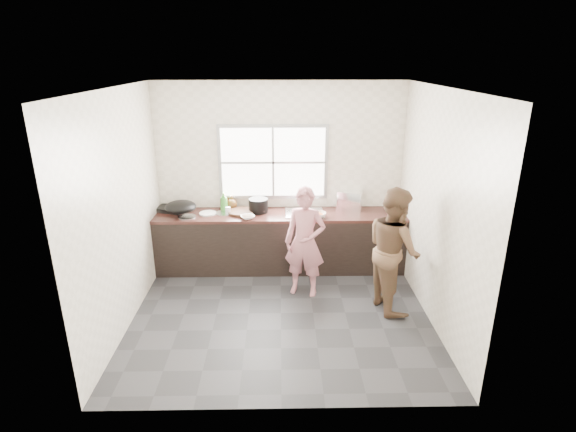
{
  "coord_description": "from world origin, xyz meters",
  "views": [
    {
      "loc": [
        -0.0,
        -4.84,
        3.02
      ],
      "look_at": [
        0.1,
        0.65,
        1.05
      ],
      "focal_mm": 28.0,
      "sensor_mm": 36.0,
      "label": 1
    }
  ],
  "objects_px": {
    "person_side": "(394,249)",
    "burner": "(173,208)",
    "woman": "(305,246)",
    "black_pot": "(258,205)",
    "wok": "(181,207)",
    "cutting_board": "(241,212)",
    "dish_rack": "(350,200)",
    "pot_lid_right": "(225,213)",
    "bowl_crabs": "(318,215)",
    "bottle_brown_short": "(232,203)",
    "bottle_green": "(224,202)",
    "glass_jar": "(228,211)",
    "bowl_held": "(301,211)",
    "plate_food": "(208,213)",
    "pot_lid_left": "(187,217)",
    "bottle_brown_tall": "(225,202)",
    "bowl_mince": "(248,217)"
  },
  "relations": [
    {
      "from": "bowl_crabs",
      "to": "burner",
      "type": "bearing_deg",
      "value": 170.09
    },
    {
      "from": "bottle_brown_short",
      "to": "cutting_board",
      "type": "bearing_deg",
      "value": -53.06
    },
    {
      "from": "cutting_board",
      "to": "bottle_brown_short",
      "type": "height_order",
      "value": "bottle_brown_short"
    },
    {
      "from": "dish_rack",
      "to": "person_side",
      "type": "bearing_deg",
      "value": -56.74
    },
    {
      "from": "cutting_board",
      "to": "dish_rack",
      "type": "relative_size",
      "value": 1.08
    },
    {
      "from": "bowl_crabs",
      "to": "bottle_brown_tall",
      "type": "distance_m",
      "value": 1.42
    },
    {
      "from": "woman",
      "to": "bottle_brown_short",
      "type": "xyz_separation_m",
      "value": [
        -1.04,
        1.0,
        0.27
      ]
    },
    {
      "from": "plate_food",
      "to": "pot_lid_right",
      "type": "relative_size",
      "value": 0.93
    },
    {
      "from": "bowl_mince",
      "to": "bowl_held",
      "type": "relative_size",
      "value": 1.04
    },
    {
      "from": "cutting_board",
      "to": "pot_lid_left",
      "type": "height_order",
      "value": "cutting_board"
    },
    {
      "from": "bowl_mince",
      "to": "wok",
      "type": "bearing_deg",
      "value": 173.35
    },
    {
      "from": "person_side",
      "to": "burner",
      "type": "bearing_deg",
      "value": 52.67
    },
    {
      "from": "dish_rack",
      "to": "pot_lid_left",
      "type": "distance_m",
      "value": 2.39
    },
    {
      "from": "cutting_board",
      "to": "bowl_crabs",
      "type": "bearing_deg",
      "value": -9.95
    },
    {
      "from": "bowl_crabs",
      "to": "black_pot",
      "type": "bearing_deg",
      "value": 164.32
    },
    {
      "from": "bowl_mince",
      "to": "pot_lid_left",
      "type": "relative_size",
      "value": 0.78
    },
    {
      "from": "plate_food",
      "to": "wok",
      "type": "height_order",
      "value": "wok"
    },
    {
      "from": "pot_lid_right",
      "to": "person_side",
      "type": "bearing_deg",
      "value": -27.57
    },
    {
      "from": "bottle_green",
      "to": "cutting_board",
      "type": "bearing_deg",
      "value": -21.69
    },
    {
      "from": "woman",
      "to": "wok",
      "type": "distance_m",
      "value": 1.88
    },
    {
      "from": "wok",
      "to": "glass_jar",
      "type": "bearing_deg",
      "value": 7.75
    },
    {
      "from": "glass_jar",
      "to": "bowl_mince",
      "type": "bearing_deg",
      "value": -34.07
    },
    {
      "from": "glass_jar",
      "to": "wok",
      "type": "relative_size",
      "value": 0.24
    },
    {
      "from": "woman",
      "to": "black_pot",
      "type": "bearing_deg",
      "value": 142.83
    },
    {
      "from": "glass_jar",
      "to": "wok",
      "type": "bearing_deg",
      "value": -172.25
    },
    {
      "from": "bowl_mince",
      "to": "dish_rack",
      "type": "relative_size",
      "value": 0.54
    },
    {
      "from": "burner",
      "to": "bottle_brown_short",
      "type": "bearing_deg",
      "value": 1.69
    },
    {
      "from": "person_side",
      "to": "black_pot",
      "type": "height_order",
      "value": "person_side"
    },
    {
      "from": "bottle_brown_short",
      "to": "bowl_crabs",
      "type": "bearing_deg",
      "value": -17.51
    },
    {
      "from": "bowl_held",
      "to": "pot_lid_left",
      "type": "relative_size",
      "value": 0.75
    },
    {
      "from": "glass_jar",
      "to": "woman",
      "type": "bearing_deg",
      "value": -35.35
    },
    {
      "from": "person_side",
      "to": "pot_lid_right",
      "type": "bearing_deg",
      "value": 49.18
    },
    {
      "from": "glass_jar",
      "to": "wok",
      "type": "height_order",
      "value": "wok"
    },
    {
      "from": "bowl_held",
      "to": "dish_rack",
      "type": "distance_m",
      "value": 0.78
    },
    {
      "from": "bowl_crabs",
      "to": "bottle_green",
      "type": "xyz_separation_m",
      "value": [
        -1.36,
        0.3,
        0.12
      ]
    },
    {
      "from": "burner",
      "to": "pot_lid_right",
      "type": "xyz_separation_m",
      "value": [
        0.78,
        -0.19,
        -0.02
      ]
    },
    {
      "from": "glass_jar",
      "to": "pot_lid_left",
      "type": "xyz_separation_m",
      "value": [
        -0.56,
        -0.13,
        -0.05
      ]
    },
    {
      "from": "glass_jar",
      "to": "black_pot",
      "type": "bearing_deg",
      "value": 10.81
    },
    {
      "from": "woman",
      "to": "pot_lid_left",
      "type": "distance_m",
      "value": 1.76
    },
    {
      "from": "plate_food",
      "to": "woman",
      "type": "bearing_deg",
      "value": -29.45
    },
    {
      "from": "bottle_brown_tall",
      "to": "pot_lid_left",
      "type": "xyz_separation_m",
      "value": [
        -0.49,
        -0.37,
        -0.1
      ]
    },
    {
      "from": "glass_jar",
      "to": "burner",
      "type": "xyz_separation_m",
      "value": [
        -0.84,
        0.21,
        -0.02
      ]
    },
    {
      "from": "bottle_green",
      "to": "dish_rack",
      "type": "bearing_deg",
      "value": 3.13
    },
    {
      "from": "bowl_held",
      "to": "plate_food",
      "type": "bearing_deg",
      "value": -179.64
    },
    {
      "from": "bottle_brown_short",
      "to": "pot_lid_right",
      "type": "bearing_deg",
      "value": -111.98
    },
    {
      "from": "person_side",
      "to": "wok",
      "type": "distance_m",
      "value": 2.98
    },
    {
      "from": "pot_lid_left",
      "to": "pot_lid_right",
      "type": "height_order",
      "value": "same"
    },
    {
      "from": "bowl_crabs",
      "to": "pot_lid_right",
      "type": "relative_size",
      "value": 0.69
    },
    {
      "from": "black_pot",
      "to": "bottle_brown_short",
      "type": "bearing_deg",
      "value": 158.73
    },
    {
      "from": "dish_rack",
      "to": "bottle_brown_short",
      "type": "bearing_deg",
      "value": -160.85
    }
  ]
}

